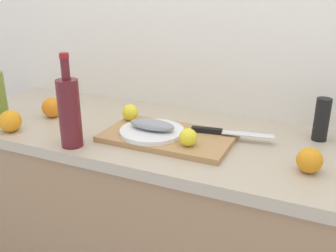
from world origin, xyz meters
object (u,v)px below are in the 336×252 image
(fish_fillet, at_px, (152,125))
(orange_0, at_px, (310,160))
(wine_bottle, at_px, (69,111))
(white_plate, at_px, (152,131))
(chef_knife, at_px, (221,132))
(lemon_0, at_px, (130,112))
(pepper_mill, at_px, (322,120))
(cutting_board, at_px, (168,136))

(fish_fillet, relative_size, orange_0, 2.26)
(wine_bottle, relative_size, orange_0, 4.16)
(white_plate, xyz_separation_m, fish_fillet, (0.00, -0.00, 0.03))
(chef_knife, bearing_deg, white_plate, -165.88)
(fish_fillet, xyz_separation_m, lemon_0, (-0.14, 0.09, -0.00))
(orange_0, bearing_deg, white_plate, 176.03)
(wine_bottle, relative_size, pepper_mill, 2.07)
(lemon_0, xyz_separation_m, wine_bottle, (-0.08, -0.26, 0.07))
(chef_knife, xyz_separation_m, lemon_0, (-0.37, -0.01, 0.02))
(fish_fillet, xyz_separation_m, chef_knife, (0.23, 0.10, -0.02))
(white_plate, relative_size, wine_bottle, 0.73)
(cutting_board, bearing_deg, wine_bottle, -145.72)
(lemon_0, bearing_deg, chef_knife, 0.91)
(cutting_board, distance_m, fish_fillet, 0.07)
(cutting_board, height_order, chef_knife, chef_knife)
(wine_bottle, height_order, orange_0, wine_bottle)
(white_plate, xyz_separation_m, lemon_0, (-0.14, 0.09, 0.02))
(orange_0, bearing_deg, wine_bottle, -170.16)
(white_plate, distance_m, pepper_mill, 0.60)
(chef_knife, height_order, pepper_mill, pepper_mill)
(white_plate, bearing_deg, pepper_mill, 23.39)
(cutting_board, height_order, wine_bottle, wine_bottle)
(lemon_0, bearing_deg, cutting_board, -19.98)
(fish_fillet, xyz_separation_m, wine_bottle, (-0.22, -0.17, 0.07))
(lemon_0, height_order, wine_bottle, wine_bottle)
(pepper_mill, bearing_deg, white_plate, -156.61)
(fish_fillet, bearing_deg, chef_knife, 22.77)
(fish_fillet, distance_m, wine_bottle, 0.29)
(cutting_board, distance_m, wine_bottle, 0.35)
(cutting_board, relative_size, pepper_mill, 2.98)
(cutting_board, distance_m, orange_0, 0.48)
(cutting_board, distance_m, chef_knife, 0.19)
(wine_bottle, bearing_deg, lemon_0, 72.58)
(lemon_0, bearing_deg, white_plate, -32.65)
(cutting_board, bearing_deg, orange_0, -6.69)
(chef_knife, height_order, lemon_0, lemon_0)
(pepper_mill, bearing_deg, chef_knife, -156.17)
(fish_fillet, xyz_separation_m, pepper_mill, (0.55, 0.24, 0.02))
(cutting_board, bearing_deg, white_plate, -160.34)
(wine_bottle, distance_m, pepper_mill, 0.87)
(cutting_board, distance_m, white_plate, 0.06)
(white_plate, distance_m, orange_0, 0.54)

